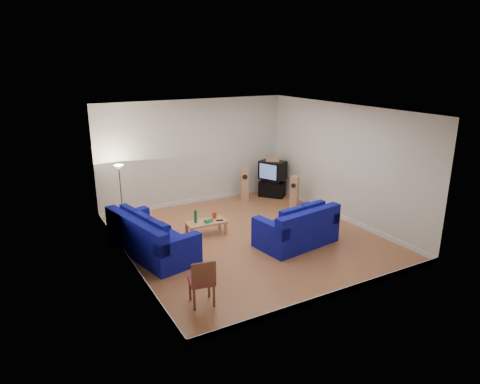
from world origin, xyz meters
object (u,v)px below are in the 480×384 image
sofa_loveseat (298,230)px  sofa_three_seat (149,240)px  tv_stand (272,189)px  television (273,170)px  coffee_table (206,223)px

sofa_loveseat → sofa_three_seat: bearing=151.7°
sofa_loveseat → tv_stand: sofa_loveseat is taller
sofa_three_seat → television: 5.41m
sofa_loveseat → coffee_table: (-1.69, 1.61, -0.05)m
coffee_table → television: 3.81m
coffee_table → tv_stand: bearing=30.3°
sofa_three_seat → television: bearing=102.7°
tv_stand → television: size_ratio=0.87×
sofa_loveseat → coffee_table: size_ratio=1.98×
sofa_three_seat → tv_stand: bearing=102.8°
sofa_loveseat → tv_stand: 3.85m
sofa_three_seat → sofa_loveseat: (3.30, -1.22, 0.01)m
sofa_loveseat → tv_stand: size_ratio=2.53×
sofa_loveseat → television: (1.57, 3.51, 0.53)m
coffee_table → sofa_loveseat: bearing=-43.7°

